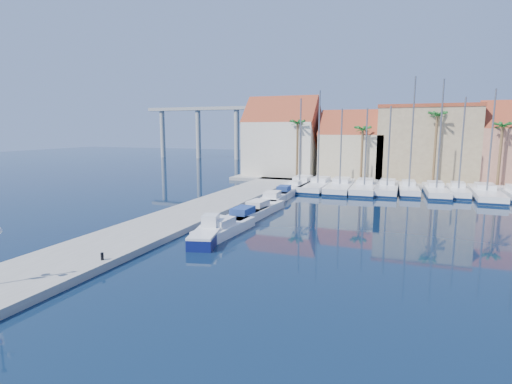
# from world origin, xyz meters

# --- Properties ---
(ground) EXTENTS (260.00, 260.00, 0.00)m
(ground) POSITION_xyz_m (0.00, 0.00, 0.00)
(ground) COLOR black
(ground) RESTS_ON ground
(quay_west) EXTENTS (6.00, 77.00, 0.50)m
(quay_west) POSITION_xyz_m (-9.00, 13.50, 0.25)
(quay_west) COLOR gray
(quay_west) RESTS_ON ground
(shore_north) EXTENTS (54.00, 16.00, 0.50)m
(shore_north) POSITION_xyz_m (10.00, 48.00, 0.25)
(shore_north) COLOR gray
(shore_north) RESTS_ON ground
(bollard) EXTENTS (0.19, 0.19, 0.47)m
(bollard) POSITION_xyz_m (-6.60, -1.08, 0.73)
(bollard) COLOR black
(bollard) RESTS_ON quay_west
(fishing_boat) EXTENTS (3.01, 5.61, 1.87)m
(fishing_boat) POSITION_xyz_m (-3.30, 6.45, 0.62)
(fishing_boat) COLOR #0D1550
(fishing_boat) RESTS_ON ground
(motorboat_west_0) EXTENTS (2.70, 7.00, 1.40)m
(motorboat_west_0) POSITION_xyz_m (-3.09, 8.88, 0.51)
(motorboat_west_0) COLOR white
(motorboat_west_0) RESTS_ON ground
(motorboat_west_1) EXTENTS (2.51, 6.95, 1.40)m
(motorboat_west_1) POSITION_xyz_m (-3.23, 13.71, 0.51)
(motorboat_west_1) COLOR white
(motorboat_west_1) RESTS_ON ground
(motorboat_west_2) EXTENTS (2.81, 7.08, 1.40)m
(motorboat_west_2) POSITION_xyz_m (-3.13, 17.45, 0.51)
(motorboat_west_2) COLOR white
(motorboat_west_2) RESTS_ON ground
(motorboat_west_3) EXTENTS (2.71, 7.05, 1.40)m
(motorboat_west_3) POSITION_xyz_m (-3.71, 23.35, 0.51)
(motorboat_west_3) COLOR white
(motorboat_west_3) RESTS_ON ground
(motorboat_west_4) EXTENTS (2.34, 6.39, 1.40)m
(motorboat_west_4) POSITION_xyz_m (-3.81, 28.19, 0.51)
(motorboat_west_4) COLOR white
(motorboat_west_4) RESTS_ON ground
(motorboat_west_5) EXTENTS (1.82, 5.63, 1.40)m
(motorboat_west_5) POSITION_xyz_m (-3.67, 33.08, 0.51)
(motorboat_west_5) COLOR white
(motorboat_west_5) RESTS_ON ground
(motorboat_west_6) EXTENTS (2.59, 6.44, 1.40)m
(motorboat_west_6) POSITION_xyz_m (-3.70, 37.23, 0.51)
(motorboat_west_6) COLOR white
(motorboat_west_6) RESTS_ON ground
(sailboat_0) EXTENTS (3.18, 11.82, 12.55)m
(sailboat_0) POSITION_xyz_m (-3.73, 35.85, 0.56)
(sailboat_0) COLOR white
(sailboat_0) RESTS_ON ground
(sailboat_1) EXTENTS (3.49, 11.75, 13.54)m
(sailboat_1) POSITION_xyz_m (-1.05, 35.67, 0.57)
(sailboat_1) COLOR white
(sailboat_1) RESTS_ON ground
(sailboat_2) EXTENTS (3.57, 12.06, 11.08)m
(sailboat_2) POSITION_xyz_m (1.96, 35.64, 0.55)
(sailboat_2) COLOR white
(sailboat_2) RESTS_ON ground
(sailboat_3) EXTENTS (3.30, 11.65, 11.14)m
(sailboat_3) POSITION_xyz_m (5.21, 35.77, 0.55)
(sailboat_3) COLOR white
(sailboat_3) RESTS_ON ground
(sailboat_4) EXTENTS (2.83, 10.68, 11.34)m
(sailboat_4) POSITION_xyz_m (8.11, 36.13, 0.56)
(sailboat_4) COLOR white
(sailboat_4) RESTS_ON ground
(sailboat_5) EXTENTS (2.89, 9.21, 14.95)m
(sailboat_5) POSITION_xyz_m (10.81, 36.32, 0.64)
(sailboat_5) COLOR white
(sailboat_5) RESTS_ON ground
(sailboat_6) EXTENTS (3.19, 10.22, 14.50)m
(sailboat_6) POSITION_xyz_m (14.09, 36.21, 0.61)
(sailboat_6) COLOR white
(sailboat_6) RESTS_ON ground
(sailboat_7) EXTENTS (2.48, 8.82, 12.32)m
(sailboat_7) POSITION_xyz_m (16.74, 36.81, 0.60)
(sailboat_7) COLOR white
(sailboat_7) RESTS_ON ground
(sailboat_8) EXTENTS (3.32, 11.86, 13.12)m
(sailboat_8) POSITION_xyz_m (19.75, 36.06, 0.57)
(sailboat_8) COLOR white
(sailboat_8) RESTS_ON ground
(building_0) EXTENTS (12.30, 9.00, 13.50)m
(building_0) POSITION_xyz_m (-10.00, 47.00, 6.52)
(building_0) COLOR beige
(building_0) RESTS_ON shore_north
(building_1) EXTENTS (10.30, 8.00, 11.00)m
(building_1) POSITION_xyz_m (2.00, 47.00, 5.30)
(building_1) COLOR #C2B389
(building_1) RESTS_ON shore_north
(building_2) EXTENTS (14.20, 10.20, 11.50)m
(building_2) POSITION_xyz_m (13.00, 48.00, 6.26)
(building_2) COLOR #99825E
(building_2) RESTS_ON shore_north
(palm_0) EXTENTS (2.60, 2.60, 10.15)m
(palm_0) POSITION_xyz_m (-6.00, 42.00, 9.08)
(palm_0) COLOR brown
(palm_0) RESTS_ON shore_north
(palm_1) EXTENTS (2.60, 2.60, 9.15)m
(palm_1) POSITION_xyz_m (4.00, 42.00, 8.14)
(palm_1) COLOR brown
(palm_1) RESTS_ON shore_north
(palm_2) EXTENTS (2.60, 2.60, 11.15)m
(palm_2) POSITION_xyz_m (14.00, 42.00, 10.02)
(palm_2) COLOR brown
(palm_2) RESTS_ON shore_north
(palm_3) EXTENTS (2.60, 2.60, 9.65)m
(palm_3) POSITION_xyz_m (22.00, 42.00, 8.61)
(palm_3) COLOR brown
(palm_3) RESTS_ON shore_north
(viaduct) EXTENTS (48.00, 2.20, 14.45)m
(viaduct) POSITION_xyz_m (-39.07, 82.00, 10.25)
(viaduct) COLOR #9E9E99
(viaduct) RESTS_ON ground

